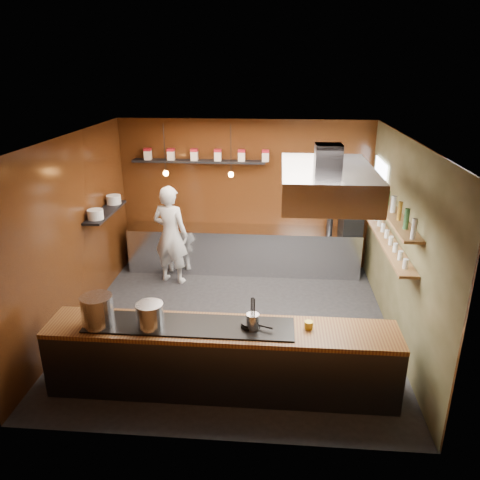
# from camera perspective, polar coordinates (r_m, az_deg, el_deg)

# --- Properties ---
(floor) EXTENTS (5.00, 5.00, 0.00)m
(floor) POSITION_cam_1_polar(r_m,az_deg,el_deg) (7.73, -0.77, -10.29)
(floor) COLOR black
(floor) RESTS_ON ground
(back_wall) EXTENTS (5.00, 0.00, 5.00)m
(back_wall) POSITION_cam_1_polar(r_m,az_deg,el_deg) (9.45, 0.62, 5.48)
(back_wall) COLOR #321509
(back_wall) RESTS_ON ground
(left_wall) EXTENTS (0.00, 5.00, 5.00)m
(left_wall) POSITION_cam_1_polar(r_m,az_deg,el_deg) (7.72, -19.64, 0.71)
(left_wall) COLOR #321509
(left_wall) RESTS_ON ground
(right_wall) EXTENTS (0.00, 5.00, 5.00)m
(right_wall) POSITION_cam_1_polar(r_m,az_deg,el_deg) (7.29, 19.14, -0.38)
(right_wall) COLOR #424225
(right_wall) RESTS_ON ground
(ceiling) EXTENTS (5.00, 5.00, 0.00)m
(ceiling) POSITION_cam_1_polar(r_m,az_deg,el_deg) (6.70, -0.90, 12.29)
(ceiling) COLOR silver
(ceiling) RESTS_ON back_wall
(window_pane) EXTENTS (0.00, 1.00, 1.00)m
(window_pane) POSITION_cam_1_polar(r_m,az_deg,el_deg) (8.74, 16.56, 6.07)
(window_pane) COLOR white
(window_pane) RESTS_ON right_wall
(prep_counter) EXTENTS (4.60, 0.65, 0.90)m
(prep_counter) POSITION_cam_1_polar(r_m,az_deg,el_deg) (9.47, 0.45, -1.19)
(prep_counter) COLOR silver
(prep_counter) RESTS_ON floor
(pass_counter) EXTENTS (4.40, 0.72, 0.94)m
(pass_counter) POSITION_cam_1_polar(r_m,az_deg,el_deg) (6.14, -2.28, -14.21)
(pass_counter) COLOR #38383D
(pass_counter) RESTS_ON floor
(tin_shelf) EXTENTS (2.60, 0.26, 0.04)m
(tin_shelf) POSITION_cam_1_polar(r_m,az_deg,el_deg) (9.26, -5.07, 9.53)
(tin_shelf) COLOR black
(tin_shelf) RESTS_ON back_wall
(plate_shelf) EXTENTS (0.30, 1.40, 0.04)m
(plate_shelf) POSITION_cam_1_polar(r_m,az_deg,el_deg) (8.52, -16.07, 3.29)
(plate_shelf) COLOR black
(plate_shelf) RESTS_ON left_wall
(bottle_shelf_upper) EXTENTS (0.26, 2.80, 0.04)m
(bottle_shelf_upper) POSITION_cam_1_polar(r_m,az_deg,el_deg) (7.40, 17.78, 3.52)
(bottle_shelf_upper) COLOR brown
(bottle_shelf_upper) RESTS_ON right_wall
(bottle_shelf_lower) EXTENTS (0.26, 2.80, 0.04)m
(bottle_shelf_lower) POSITION_cam_1_polar(r_m,az_deg,el_deg) (7.54, 17.40, 0.11)
(bottle_shelf_lower) COLOR brown
(bottle_shelf_lower) RESTS_ON right_wall
(extractor_hood) EXTENTS (1.20, 2.00, 0.72)m
(extractor_hood) POSITION_cam_1_polar(r_m,az_deg,el_deg) (6.40, 10.52, 7.05)
(extractor_hood) COLOR #38383D
(extractor_hood) RESTS_ON ceiling
(pendant_left) EXTENTS (0.10, 0.10, 0.95)m
(pendant_left) POSITION_cam_1_polar(r_m,az_deg,el_deg) (8.74, -9.04, 8.36)
(pendant_left) COLOR black
(pendant_left) RESTS_ON ceiling
(pendant_right) EXTENTS (0.10, 0.10, 0.95)m
(pendant_right) POSITION_cam_1_polar(r_m,az_deg,el_deg) (8.54, -1.10, 8.32)
(pendant_right) COLOR black
(pendant_right) RESTS_ON ceiling
(storage_tins) EXTENTS (2.43, 0.13, 0.22)m
(storage_tins) POSITION_cam_1_polar(r_m,az_deg,el_deg) (9.21, -4.16, 10.33)
(storage_tins) COLOR beige
(storage_tins) RESTS_ON tin_shelf
(plate_stacks) EXTENTS (0.26, 1.16, 0.16)m
(plate_stacks) POSITION_cam_1_polar(r_m,az_deg,el_deg) (8.49, -16.13, 3.93)
(plate_stacks) COLOR silver
(plate_stacks) RESTS_ON plate_shelf
(bottles) EXTENTS (0.06, 2.66, 0.24)m
(bottles) POSITION_cam_1_polar(r_m,az_deg,el_deg) (7.36, 17.90, 4.56)
(bottles) COLOR silver
(bottles) RESTS_ON bottle_shelf_upper
(wine_glasses) EXTENTS (0.07, 2.37, 0.13)m
(wine_glasses) POSITION_cam_1_polar(r_m,az_deg,el_deg) (7.51, 17.46, 0.72)
(wine_glasses) COLOR silver
(wine_glasses) RESTS_ON bottle_shelf_lower
(stockpot_large) EXTENTS (0.49, 0.49, 0.39)m
(stockpot_large) POSITION_cam_1_polar(r_m,az_deg,el_deg) (6.08, -16.99, -8.22)
(stockpot_large) COLOR #B7B9BE
(stockpot_large) RESTS_ON pass_counter
(stockpot_small) EXTENTS (0.41, 0.41, 0.32)m
(stockpot_small) POSITION_cam_1_polar(r_m,az_deg,el_deg) (5.88, -10.93, -9.02)
(stockpot_small) COLOR silver
(stockpot_small) RESTS_ON pass_counter
(utensil_crock) EXTENTS (0.18, 0.18, 0.20)m
(utensil_crock) POSITION_cam_1_polar(r_m,az_deg,el_deg) (5.77, 1.56, -9.90)
(utensil_crock) COLOR #B5B8BD
(utensil_crock) RESTS_ON pass_counter
(frying_pan) EXTENTS (0.40, 0.25, 0.06)m
(frying_pan) POSITION_cam_1_polar(r_m,az_deg,el_deg) (5.85, 1.34, -10.22)
(frying_pan) COLOR black
(frying_pan) RESTS_ON pass_counter
(butter_jar) EXTENTS (0.11, 0.11, 0.10)m
(butter_jar) POSITION_cam_1_polar(r_m,az_deg,el_deg) (5.90, 8.38, -10.22)
(butter_jar) COLOR gold
(butter_jar) RESTS_ON pass_counter
(espresso_machine) EXTENTS (0.45, 0.44, 0.40)m
(espresso_machine) POSITION_cam_1_polar(r_m,az_deg,el_deg) (9.32, 13.37, 2.10)
(espresso_machine) COLOR black
(espresso_machine) RESTS_ON prep_counter
(chef) EXTENTS (0.79, 0.62, 1.90)m
(chef) POSITION_cam_1_polar(r_m,az_deg,el_deg) (8.92, -8.46, 0.62)
(chef) COLOR silver
(chef) RESTS_ON floor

